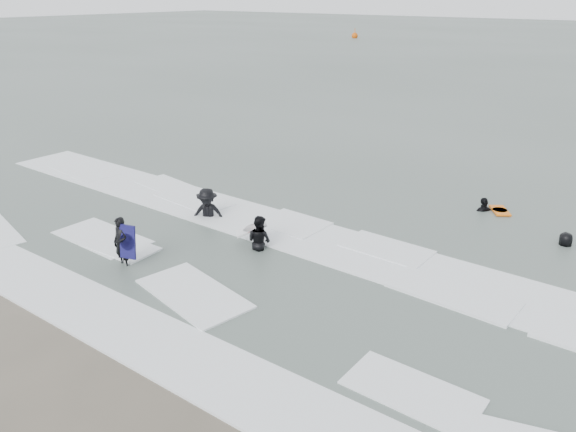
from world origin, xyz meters
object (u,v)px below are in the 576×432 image
Objects in this scene: surfer_right_near at (483,212)px; surfer_breaker at (208,219)px; surfer_right_far at (564,247)px; buoy at (355,36)px; surfer_centre at (124,267)px; surfer_wading at (260,250)px.

surfer_breaker is at bearing -10.19° from surfer_right_near.
surfer_breaker is 9.62m from surfer_right_near.
surfer_right_far is 80.31m from buoy.
buoy is at bearing -81.28° from surfer_right_far.
buoy is (-46.52, 65.47, 0.42)m from surfer_right_far.
buoy reaches higher than surfer_right_far.
surfer_breaker is (-0.66, 3.99, 0.00)m from surfer_centre.
surfer_right_near is 3.27m from surfer_right_far.
buoy is (-36.97, 74.40, 0.42)m from surfer_centre.
surfer_wading is at bearing 11.77° from surfer_right_far.
surfer_wading is 3.07m from surfer_breaker.
surfer_wading is 8.33m from surfer_right_near.
surfer_breaker is (-2.96, 0.81, 0.00)m from surfer_wading.
surfer_wading reaches higher than surfer_centre.
surfer_right_near is 1.04× the size of surfer_right_far.
surfer_right_far is at bearing 44.11° from surfer_centre.
surfer_wading is at bearing -61.13° from buoy.
buoy reaches higher than surfer_right_near.
surfer_right_far is (10.20, 4.95, 0.00)m from surfer_breaker.
surfer_breaker reaches higher than surfer_centre.
surfer_right_far is (7.24, 5.75, 0.00)m from surfer_wading.
surfer_wading is 1.02× the size of surfer_right_far.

